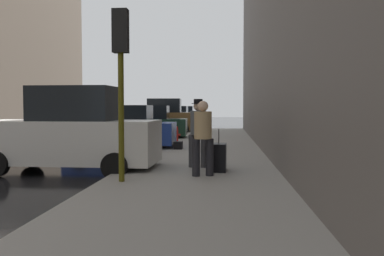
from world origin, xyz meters
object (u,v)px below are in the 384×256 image
at_px(rolling_suitcase, 219,157).
at_px(parked_dark_green_sedan, 147,124).
at_px(parked_white_van, 71,133).
at_px(parked_blue_sedan, 122,129).
at_px(parked_gray_coupe, 181,116).
at_px(parked_silver_sedan, 173,118).
at_px(pedestrian_in_tan_coat, 203,134).
at_px(fire_hydrant, 176,134).
at_px(pedestrian_with_beanie, 198,130).
at_px(parked_bronze_suv, 162,118).
at_px(traffic_light, 121,57).
at_px(duffel_bag, 178,145).

bearing_deg(rolling_suitcase, parked_dark_green_sedan, 108.68).
xyz_separation_m(parked_white_van, parked_blue_sedan, (0.00, 5.65, -0.18)).
bearing_deg(parked_gray_coupe, parked_silver_sedan, -90.00).
bearing_deg(parked_dark_green_sedan, rolling_suitcase, -71.32).
bearing_deg(parked_dark_green_sedan, pedestrian_in_tan_coat, -73.88).
bearing_deg(fire_hydrant, pedestrian_with_beanie, -79.50).
bearing_deg(parked_white_van, parked_bronze_suv, 90.00).
bearing_deg(parked_silver_sedan, pedestrian_in_tan_coat, -81.45).
bearing_deg(parked_silver_sedan, parked_gray_coupe, 90.00).
distance_m(parked_silver_sedan, rolling_suitcase, 23.08).
bearing_deg(rolling_suitcase, parked_gray_coupe, 97.70).
height_order(parked_blue_sedan, rolling_suitcase, parked_blue_sedan).
height_order(traffic_light, rolling_suitcase, traffic_light).
height_order(parked_blue_sedan, duffel_bag, parked_blue_sedan).
xyz_separation_m(parked_silver_sedan, duffel_bag, (2.28, -17.32, -0.56)).
bearing_deg(pedestrian_in_tan_coat, parked_gray_coupe, 96.84).
xyz_separation_m(parked_dark_green_sedan, fire_hydrant, (1.80, -2.58, -0.35)).
bearing_deg(pedestrian_with_beanie, parked_bronze_suv, 101.59).
bearing_deg(duffel_bag, parked_gray_coupe, 95.61).
distance_m(parked_dark_green_sedan, fire_hydrant, 3.17).
bearing_deg(parked_gray_coupe, parked_blue_sedan, -90.00).
relative_size(parked_dark_green_sedan, pedestrian_in_tan_coat, 2.49).
xyz_separation_m(parked_dark_green_sedan, parked_bronze_suv, (-0.00, 5.42, 0.18)).
bearing_deg(pedestrian_with_beanie, pedestrian_in_tan_coat, -81.90).
relative_size(parked_bronze_suv, pedestrian_with_beanie, 2.63).
distance_m(parked_blue_sedan, parked_silver_sedan, 16.61).
bearing_deg(parked_dark_green_sedan, parked_gray_coupe, 90.00).
bearing_deg(duffel_bag, pedestrian_with_beanie, -77.64).
bearing_deg(pedestrian_in_tan_coat, parked_blue_sedan, 117.19).
relative_size(parked_blue_sedan, parked_silver_sedan, 1.00).
bearing_deg(parked_blue_sedan, parked_white_van, -90.00).
distance_m(parked_blue_sedan, traffic_light, 8.15).
bearing_deg(parked_white_van, pedestrian_with_beanie, 2.67).
relative_size(parked_blue_sedan, duffel_bag, 9.58).
relative_size(parked_gray_coupe, pedestrian_with_beanie, 2.38).
relative_size(traffic_light, pedestrian_with_beanie, 2.03).
bearing_deg(pedestrian_in_tan_coat, traffic_light, -153.49).
relative_size(parked_gray_coupe, traffic_light, 1.17).
distance_m(parked_white_van, parked_blue_sedan, 5.66).
distance_m(parked_dark_green_sedan, parked_gray_coupe, 17.22).
distance_m(pedestrian_in_tan_coat, duffel_bag, 6.34).
xyz_separation_m(pedestrian_with_beanie, pedestrian_in_tan_coat, (0.20, -1.37, -0.03)).
bearing_deg(traffic_light, duffel_bag, 86.49).
distance_m(parked_white_van, duffel_bag, 5.50).
xyz_separation_m(parked_dark_green_sedan, traffic_light, (1.85, -13.05, 1.91)).
distance_m(parked_silver_sedan, duffel_bag, 17.48).
bearing_deg(pedestrian_in_tan_coat, pedestrian_with_beanie, 98.10).
height_order(traffic_light, duffel_bag, traffic_light).
distance_m(parked_gray_coupe, duffel_bag, 23.38).
bearing_deg(parked_silver_sedan, traffic_light, -85.64).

